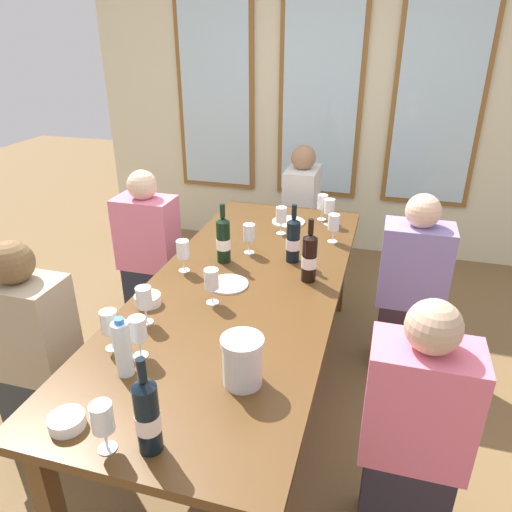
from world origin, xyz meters
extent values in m
plane|color=brown|center=(0.00, 0.00, 0.00)|extent=(12.00, 12.00, 0.00)
cube|color=beige|center=(0.00, 2.29, 1.45)|extent=(4.15, 0.06, 2.90)
cube|color=brown|center=(-0.95, 2.24, 1.45)|extent=(0.72, 0.03, 1.88)
cube|color=silver|center=(-0.95, 2.23, 1.45)|extent=(0.64, 0.01, 1.80)
cube|color=brown|center=(0.00, 2.24, 1.45)|extent=(0.72, 0.03, 1.88)
cube|color=silver|center=(0.00, 2.23, 1.45)|extent=(0.64, 0.01, 1.80)
cube|color=brown|center=(0.95, 2.24, 1.45)|extent=(0.72, 0.03, 1.88)
cube|color=silver|center=(0.95, 2.23, 1.45)|extent=(0.64, 0.01, 1.80)
cube|color=#523418|center=(0.00, 0.00, 0.72)|extent=(0.95, 2.41, 0.04)
cube|color=#523418|center=(-0.38, -1.11, 0.35)|extent=(0.07, 0.07, 0.70)
cube|color=#523418|center=(-0.38, 1.11, 0.35)|extent=(0.07, 0.07, 0.70)
cube|color=#523418|center=(0.38, 1.11, 0.35)|extent=(0.07, 0.07, 0.70)
cylinder|color=white|center=(-0.07, -0.03, 0.74)|extent=(0.20, 0.20, 0.01)
cylinder|color=white|center=(0.04, 0.89, 0.74)|extent=(0.22, 0.22, 0.01)
cylinder|color=silver|center=(0.22, -0.71, 0.82)|extent=(0.14, 0.14, 0.17)
cylinder|color=silver|center=(0.22, -0.71, 0.92)|extent=(0.16, 0.16, 0.02)
cylinder|color=black|center=(-0.18, 0.22, 0.86)|extent=(0.08, 0.07, 0.23)
cone|color=black|center=(-0.18, 0.22, 0.99)|extent=(0.08, 0.07, 0.02)
cylinder|color=black|center=(-0.18, 0.22, 1.03)|extent=(0.03, 0.03, 0.08)
cylinder|color=white|center=(-0.18, 0.22, 0.85)|extent=(0.08, 0.08, 0.06)
cylinder|color=black|center=(0.04, -1.08, 0.86)|extent=(0.08, 0.08, 0.24)
cone|color=black|center=(0.04, -1.08, 0.99)|extent=(0.08, 0.08, 0.02)
cylinder|color=black|center=(0.04, -1.08, 1.04)|extent=(0.03, 0.03, 0.08)
cylinder|color=silver|center=(0.04, -1.08, 0.85)|extent=(0.08, 0.08, 0.06)
cylinder|color=black|center=(0.31, 0.13, 0.86)|extent=(0.07, 0.08, 0.23)
cone|color=black|center=(0.31, 0.13, 0.99)|extent=(0.07, 0.08, 0.02)
cylinder|color=black|center=(0.31, 0.13, 1.03)|extent=(0.03, 0.03, 0.08)
cylinder|color=white|center=(0.31, 0.13, 0.85)|extent=(0.08, 0.08, 0.06)
cylinder|color=black|center=(0.18, 0.33, 0.85)|extent=(0.08, 0.07, 0.23)
cone|color=black|center=(0.18, 0.33, 0.98)|extent=(0.08, 0.07, 0.02)
cylinder|color=black|center=(0.18, 0.33, 1.03)|extent=(0.03, 0.03, 0.08)
cylinder|color=white|center=(0.18, 0.33, 0.84)|extent=(0.08, 0.08, 0.06)
cylinder|color=white|center=(-0.37, -0.31, 0.76)|extent=(0.12, 0.12, 0.05)
cylinder|color=white|center=(-0.26, -1.07, 0.76)|extent=(0.12, 0.12, 0.04)
cylinder|color=white|center=(-0.22, -0.78, 0.85)|extent=(0.06, 0.06, 0.22)
cylinder|color=blue|center=(-0.22, -0.78, 0.97)|extent=(0.04, 0.04, 0.02)
cylinder|color=white|center=(0.30, 0.93, 0.74)|extent=(0.06, 0.06, 0.00)
cylinder|color=white|center=(0.30, 0.93, 0.78)|extent=(0.01, 0.01, 0.07)
cylinder|color=white|center=(0.30, 0.93, 0.87)|extent=(0.07, 0.07, 0.09)
cylinder|color=white|center=(0.03, 0.69, 0.74)|extent=(0.06, 0.06, 0.00)
cylinder|color=white|center=(0.03, 0.69, 0.78)|extent=(0.01, 0.01, 0.07)
cylinder|color=white|center=(0.03, 0.69, 0.87)|extent=(0.07, 0.07, 0.09)
cylinder|color=white|center=(-0.21, -0.67, 0.74)|extent=(0.06, 0.06, 0.00)
cylinder|color=white|center=(-0.21, -0.67, 0.78)|extent=(0.01, 0.01, 0.07)
cylinder|color=white|center=(-0.21, -0.67, 0.87)|extent=(0.07, 0.07, 0.09)
cylinder|color=beige|center=(-0.21, -0.67, 0.83)|extent=(0.06, 0.06, 0.03)
cylinder|color=white|center=(-0.09, -0.21, 0.74)|extent=(0.06, 0.06, 0.00)
cylinder|color=white|center=(-0.09, -0.21, 0.78)|extent=(0.01, 0.01, 0.07)
cylinder|color=white|center=(-0.09, -0.21, 0.87)|extent=(0.07, 0.07, 0.09)
cylinder|color=beige|center=(-0.09, -0.21, 0.83)|extent=(0.06, 0.06, 0.02)
cylinder|color=white|center=(-0.35, -0.66, 0.74)|extent=(0.06, 0.06, 0.00)
cylinder|color=white|center=(-0.35, -0.66, 0.78)|extent=(0.01, 0.01, 0.07)
cylinder|color=white|center=(-0.35, -0.66, 0.87)|extent=(0.07, 0.07, 0.09)
cylinder|color=#590C19|center=(-0.35, -0.66, 0.84)|extent=(0.06, 0.06, 0.04)
cylinder|color=white|center=(0.36, 0.65, 0.74)|extent=(0.06, 0.06, 0.00)
cylinder|color=white|center=(0.36, 0.65, 0.78)|extent=(0.01, 0.01, 0.07)
cylinder|color=white|center=(0.36, 0.65, 0.87)|extent=(0.07, 0.07, 0.09)
cylinder|color=beige|center=(0.36, 0.65, 0.84)|extent=(0.06, 0.06, 0.04)
cylinder|color=white|center=(0.24, 1.01, 0.74)|extent=(0.06, 0.06, 0.00)
cylinder|color=white|center=(0.24, 1.01, 0.78)|extent=(0.01, 0.01, 0.07)
cylinder|color=white|center=(0.24, 1.01, 0.87)|extent=(0.07, 0.07, 0.09)
cylinder|color=#590C19|center=(0.24, 1.01, 0.83)|extent=(0.06, 0.06, 0.02)
cylinder|color=white|center=(-0.30, -0.45, 0.74)|extent=(0.06, 0.06, 0.00)
cylinder|color=white|center=(-0.30, -0.45, 0.78)|extent=(0.01, 0.01, 0.07)
cylinder|color=white|center=(-0.30, -0.45, 0.87)|extent=(0.07, 0.07, 0.09)
cylinder|color=maroon|center=(-0.30, -0.45, 0.83)|extent=(0.06, 0.06, 0.02)
cylinder|color=white|center=(-0.09, -1.12, 0.74)|extent=(0.06, 0.06, 0.00)
cylinder|color=white|center=(-0.09, -1.12, 0.78)|extent=(0.01, 0.01, 0.07)
cylinder|color=white|center=(-0.09, -1.12, 0.87)|extent=(0.07, 0.07, 0.09)
cylinder|color=beige|center=(-0.09, -1.12, 0.84)|extent=(0.06, 0.06, 0.03)
cylinder|color=white|center=(-0.35, 0.05, 0.74)|extent=(0.06, 0.06, 0.00)
cylinder|color=white|center=(-0.35, 0.05, 0.78)|extent=(0.01, 0.01, 0.07)
cylinder|color=white|center=(-0.35, 0.05, 0.87)|extent=(0.07, 0.07, 0.09)
cylinder|color=beige|center=(-0.35, 0.05, 0.84)|extent=(0.06, 0.06, 0.03)
cylinder|color=white|center=(-0.08, 0.37, 0.74)|extent=(0.06, 0.06, 0.00)
cylinder|color=white|center=(-0.08, 0.37, 0.78)|extent=(0.01, 0.01, 0.07)
cylinder|color=white|center=(-0.08, 0.37, 0.87)|extent=(0.07, 0.07, 0.09)
cylinder|color=maroon|center=(-0.08, 0.37, 0.84)|extent=(0.06, 0.06, 0.03)
cube|color=#242734|center=(-0.84, 0.58, 0.23)|extent=(0.32, 0.24, 0.45)
cube|color=pink|center=(-0.84, 0.58, 0.69)|extent=(0.38, 0.24, 0.48)
sphere|color=beige|center=(-0.84, 0.58, 1.02)|extent=(0.19, 0.19, 0.19)
cube|color=#37242B|center=(0.84, 0.57, 0.23)|extent=(0.32, 0.24, 0.45)
cube|color=#8976B6|center=(0.84, 0.57, 0.69)|extent=(0.38, 0.24, 0.48)
sphere|color=beige|center=(0.84, 0.57, 1.02)|extent=(0.19, 0.19, 0.19)
cube|color=#33373A|center=(-0.84, -0.57, 0.23)|extent=(0.32, 0.24, 0.45)
cube|color=tan|center=(-0.84, -0.57, 0.69)|extent=(0.38, 0.24, 0.48)
sphere|color=brown|center=(-0.84, -0.57, 1.02)|extent=(0.19, 0.19, 0.19)
cube|color=#2A242E|center=(0.84, -0.59, 0.23)|extent=(0.32, 0.24, 0.45)
cube|color=#E66C86|center=(0.84, -0.59, 0.69)|extent=(0.38, 0.24, 0.48)
sphere|color=tan|center=(0.84, -0.59, 1.02)|extent=(0.19, 0.19, 0.19)
cube|color=#33343D|center=(0.00, 1.55, 0.23)|extent=(0.24, 0.32, 0.45)
cube|color=silver|center=(0.00, 1.55, 0.69)|extent=(0.24, 0.38, 0.48)
sphere|color=#9A7150|center=(0.00, 1.55, 1.02)|extent=(0.19, 0.19, 0.19)
camera|label=1|loc=(0.64, -2.03, 1.91)|focal=33.78mm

